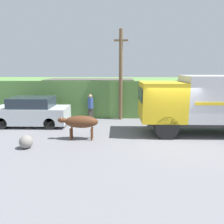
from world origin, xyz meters
TOP-DOWN VIEW (x-y plane):
  - ground_plane at (0.00, 0.00)m, footprint 60.00×60.00m
  - hillside_embankment at (0.00, 7.17)m, footprint 32.00×6.12m
  - building_backdrop at (-4.61, 5.66)m, footprint 6.25×2.70m
  - cargo_truck at (2.29, 0.73)m, footprint 7.25×2.31m
  - brown_cow at (-4.37, -0.36)m, footprint 1.95×0.59m
  - parked_suv at (-7.72, 2.11)m, footprint 4.37×1.88m
  - pedestrian_on_hill at (-4.36, 3.60)m, footprint 0.47×0.47m
  - utility_pole at (-2.39, 3.90)m, footprint 0.90×0.24m
  - roadside_rock at (-6.51, -1.63)m, footprint 0.58×0.58m

SIDE VIEW (x-z plane):
  - ground_plane at x=0.00m, z-range 0.00..0.00m
  - roadside_rock at x=-6.51m, z-range 0.00..0.58m
  - parked_suv at x=-7.72m, z-range -0.03..1.68m
  - brown_cow at x=-4.37m, z-range 0.27..1.44m
  - pedestrian_on_hill at x=-4.36m, z-range 0.08..1.79m
  - hillside_embankment at x=0.00m, z-range 0.00..2.54m
  - building_backdrop at x=-4.61m, z-range 0.01..2.61m
  - cargo_truck at x=2.29m, z-range 0.22..3.24m
  - utility_pole at x=-2.39m, z-range 0.11..5.90m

